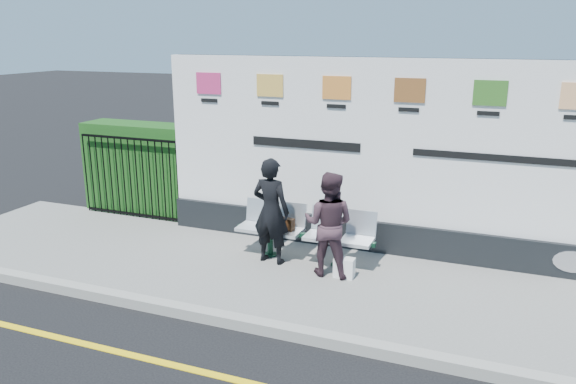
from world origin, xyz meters
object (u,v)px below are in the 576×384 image
(woman_left, at_px, (271,211))
(woman_right, at_px, (329,224))
(billboard, at_px, (406,173))
(bench, at_px, (304,246))

(woman_left, height_order, woman_right, woman_left)
(billboard, distance_m, woman_left, 2.13)
(billboard, relative_size, woman_left, 4.97)
(bench, height_order, woman_right, woman_right)
(woman_left, xyz_separation_m, woman_right, (0.93, -0.12, -0.05))
(billboard, distance_m, woman_right, 1.55)
(woman_left, distance_m, woman_right, 0.94)
(woman_right, bearing_deg, bench, -35.85)
(woman_left, relative_size, woman_right, 1.07)
(bench, bearing_deg, woman_right, -34.26)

